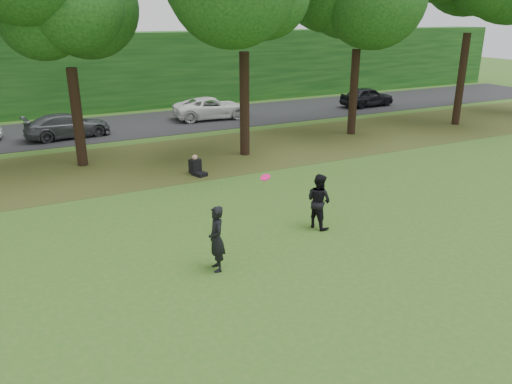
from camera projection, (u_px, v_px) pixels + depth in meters
ground at (322, 306)px, 11.16m from camera, size 120.00×120.00×0.00m
leaf_litter at (157, 161)px, 22.07m from camera, size 60.00×7.00×0.01m
street at (117, 127)px, 28.78m from camera, size 70.00×7.00×0.02m
far_hedge at (94, 72)px, 32.98m from camera, size 70.00×3.00×5.00m
player_left at (216, 239)px, 12.48m from camera, size 0.50×0.68×1.72m
player_right at (319, 201)px, 15.03m from camera, size 0.84×0.96×1.70m
parked_cars at (124, 117)px, 28.15m from camera, size 37.83×3.61×1.34m
frisbee at (265, 177)px, 12.98m from camera, size 0.34×0.36×0.17m
seated_person at (196, 167)px, 20.14m from camera, size 0.61×0.82×0.83m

